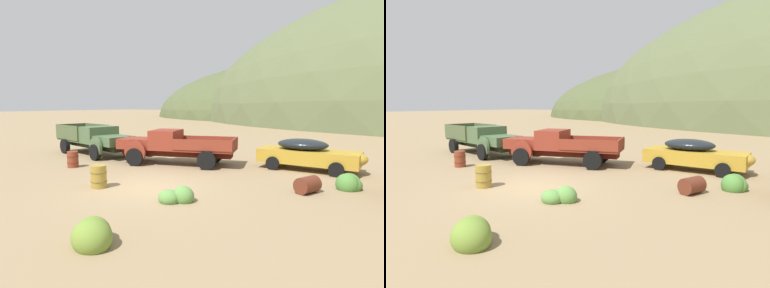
# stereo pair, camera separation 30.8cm
# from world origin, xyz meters

# --- Properties ---
(ground_plane) EXTENTS (300.00, 300.00, 0.00)m
(ground_plane) POSITION_xyz_m (0.00, 0.00, 0.00)
(ground_plane) COLOR #937A56
(hill_far_right) EXTENTS (90.63, 81.68, 30.99)m
(hill_far_right) POSITION_xyz_m (-12.23, 84.68, 0.00)
(hill_far_right) COLOR #4C5633
(hill_far_right) RESTS_ON ground
(truck_weathered_green) EXTENTS (6.81, 3.43, 1.91)m
(truck_weathered_green) POSITION_xyz_m (-8.08, 4.39, 1.02)
(truck_weathered_green) COLOR #232B1B
(truck_weathered_green) RESTS_ON ground
(truck_rust_red) EXTENTS (6.76, 3.90, 1.89)m
(truck_rust_red) POSITION_xyz_m (-2.42, 4.50, 1.01)
(truck_rust_red) COLOR #42140D
(truck_rust_red) RESTS_ON ground
(car_mustard) EXTENTS (5.08, 2.05, 1.57)m
(car_mustard) POSITION_xyz_m (4.61, 7.03, 0.82)
(car_mustard) COLOR #B28928
(car_mustard) RESTS_ON ground
(oil_drum_tipped) EXTENTS (0.91, 1.06, 0.62)m
(oil_drum_tipped) POSITION_xyz_m (5.51, 2.65, 0.31)
(oil_drum_tipped) COLOR #5B2819
(oil_drum_tipped) RESTS_ON ground
(oil_drum_foreground) EXTENTS (0.60, 0.60, 0.85)m
(oil_drum_foreground) POSITION_xyz_m (-6.02, 0.96, 0.42)
(oil_drum_foreground) COLOR brown
(oil_drum_foreground) RESTS_ON ground
(oil_drum_spare) EXTENTS (0.65, 0.65, 0.90)m
(oil_drum_spare) POSITION_xyz_m (-1.60, -1.08, 0.45)
(oil_drum_spare) COLOR olive
(oil_drum_spare) RESTS_ON ground
(bush_back_edge) EXTENTS (1.19, 1.08, 0.88)m
(bush_back_edge) POSITION_xyz_m (2.38, -4.65, 0.22)
(bush_back_edge) COLOR olive
(bush_back_edge) RESTS_ON ground
(bush_lone_scrub) EXTENTS (1.13, 1.02, 0.70)m
(bush_lone_scrub) POSITION_xyz_m (2.09, -0.89, 0.17)
(bush_lone_scrub) COLOR #5B8E42
(bush_lone_scrub) RESTS_ON ground
(bush_between_trucks) EXTENTS (0.94, 1.05, 0.84)m
(bush_between_trucks) POSITION_xyz_m (6.73, 4.08, 0.21)
(bush_between_trucks) COLOR #4C8438
(bush_between_trucks) RESTS_ON ground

